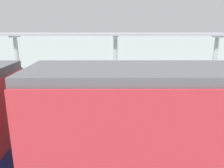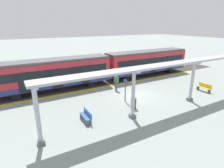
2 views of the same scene
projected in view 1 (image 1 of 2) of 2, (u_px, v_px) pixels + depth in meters
ground_plane at (56, 110)px, 12.41m from camera, size 176.00×176.00×0.00m
tactile_edge_strip at (32, 148)px, 8.58m from camera, size 0.48×26.24×0.01m
canopy_pillar_nearest at (214, 63)px, 15.56m from camera, size 1.10×0.44×3.84m
canopy_pillar_second at (115, 63)px, 15.54m from camera, size 1.10×0.44×3.84m
canopy_pillar_third at (18, 63)px, 15.51m from camera, size 1.10×0.44×3.84m
canopy_beam at (64, 34)px, 15.01m from camera, size 1.20×21.47×0.16m
bench_mid_platform at (167, 89)px, 14.70m from camera, size 1.51×0.46×0.86m
trash_bin at (99, 89)px, 14.61m from camera, size 0.48×0.48×0.97m
platform_info_sign at (93, 83)px, 12.77m from camera, size 0.56×0.10×2.20m
passenger_waiting_near_edge at (69, 106)px, 9.88m from camera, size 0.56×0.37×1.77m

